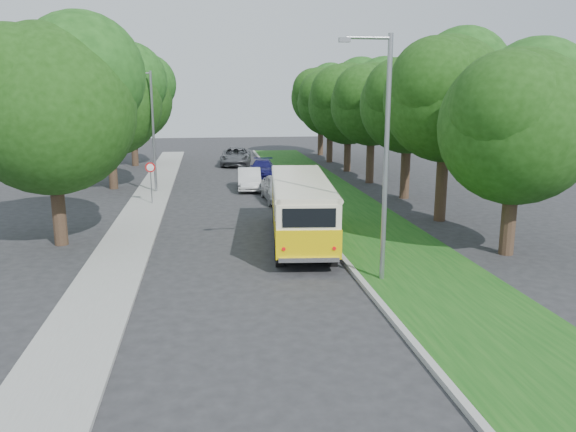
{
  "coord_description": "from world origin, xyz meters",
  "views": [
    {
      "loc": [
        -1.39,
        -19.77,
        6.24
      ],
      "look_at": [
        1.69,
        1.41,
        1.5
      ],
      "focal_mm": 35.0,
      "sensor_mm": 36.0,
      "label": 1
    }
  ],
  "objects": [
    {
      "name": "grass_verge",
      "position": [
        5.95,
        5.0,
        0.07
      ],
      "size": [
        4.5,
        70.0,
        0.13
      ],
      "primitive_type": "cube",
      "color": "#134813",
      "rests_on": "ground"
    },
    {
      "name": "lamppost_near",
      "position": [
        4.21,
        -2.5,
        4.37
      ],
      "size": [
        1.71,
        0.16,
        8.0
      ],
      "color": "gray",
      "rests_on": "ground"
    },
    {
      "name": "treeline",
      "position": [
        3.15,
        17.99,
        5.93
      ],
      "size": [
        24.27,
        41.91,
        9.46
      ],
      "color": "#332319",
      "rests_on": "ground"
    },
    {
      "name": "ground",
      "position": [
        0.0,
        0.0,
        0.0
      ],
      "size": [
        120.0,
        120.0,
        0.0
      ],
      "primitive_type": "plane",
      "color": "#252527",
      "rests_on": "ground"
    },
    {
      "name": "vintage_bus",
      "position": [
        2.48,
        3.05,
        1.37
      ],
      "size": [
        3.33,
        9.45,
        2.75
      ],
      "primitive_type": null,
      "rotation": [
        0.0,
        0.0,
        -0.1
      ],
      "color": "yellow",
      "rests_on": "ground"
    },
    {
      "name": "car_white",
      "position": [
        1.33,
        16.46,
        0.69
      ],
      "size": [
        1.68,
        4.25,
        1.38
      ],
      "primitive_type": "imported",
      "rotation": [
        0.0,
        0.0,
        -0.05
      ],
      "color": "silver",
      "rests_on": "ground"
    },
    {
      "name": "sidewalk",
      "position": [
        -4.8,
        5.0,
        0.06
      ],
      "size": [
        2.2,
        70.0,
        0.12
      ],
      "primitive_type": "cube",
      "color": "gray",
      "rests_on": "ground"
    },
    {
      "name": "lamppost_far",
      "position": [
        -4.7,
        16.0,
        4.12
      ],
      "size": [
        1.71,
        0.16,
        7.5
      ],
      "color": "gray",
      "rests_on": "ground"
    },
    {
      "name": "curb",
      "position": [
        3.6,
        5.0,
        0.07
      ],
      "size": [
        0.2,
        70.0,
        0.15
      ],
      "primitive_type": "cube",
      "color": "gray",
      "rests_on": "ground"
    },
    {
      "name": "car_silver",
      "position": [
        2.76,
        12.23,
        0.77
      ],
      "size": [
        1.99,
        4.57,
        1.53
      ],
      "primitive_type": "imported",
      "rotation": [
        0.0,
        0.0,
        0.04
      ],
      "color": "#A9A8AD",
      "rests_on": "ground"
    },
    {
      "name": "car_grey",
      "position": [
        1.14,
        29.17,
        0.76
      ],
      "size": [
        3.03,
        5.66,
        1.51
      ],
      "primitive_type": "imported",
      "rotation": [
        0.0,
        0.0,
        -0.1
      ],
      "color": "#54565B",
      "rests_on": "ground"
    },
    {
      "name": "warning_sign",
      "position": [
        -4.5,
        11.98,
        1.71
      ],
      "size": [
        0.56,
        0.1,
        2.5
      ],
      "color": "gray",
      "rests_on": "ground"
    },
    {
      "name": "car_blue",
      "position": [
        2.73,
        22.12,
        0.62
      ],
      "size": [
        2.35,
        4.49,
        1.24
      ],
      "primitive_type": "imported",
      "rotation": [
        0.0,
        0.0,
        -0.15
      ],
      "color": "#141353",
      "rests_on": "ground"
    }
  ]
}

